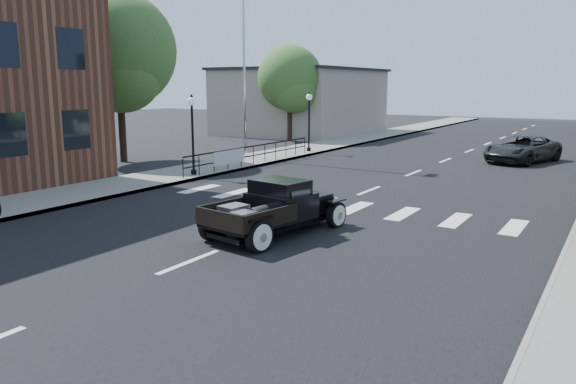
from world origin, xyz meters
The scene contains 14 objects.
ground centered at (0.00, 0.00, 0.00)m, with size 120.00×120.00×0.00m, color black.
road centered at (0.00, 15.00, 0.01)m, with size 14.00×80.00×0.02m, color black.
road_markings centered at (0.00, 10.00, 0.00)m, with size 12.00×60.00×0.06m, color silver, non-canonical shape.
sidewalk_left centered at (-8.50, 15.00, 0.07)m, with size 3.00×80.00×0.15m, color gray.
low_building_left centered at (-15.00, 28.00, 2.50)m, with size 10.00×12.00×5.00m, color #A99E8E.
railing centered at (-7.30, 10.00, 0.65)m, with size 0.08×10.00×1.00m, color black, non-canonical shape.
banner centered at (-7.22, 8.00, 0.45)m, with size 0.04×2.20×0.60m, color silver, non-canonical shape.
lamp_post_b centered at (-7.60, 6.00, 1.83)m, with size 0.36×0.36×3.37m, color black, non-canonical shape.
lamp_post_c centered at (-7.60, 16.00, 1.83)m, with size 0.36×0.36×3.37m, color black, non-canonical shape.
flagpole centered at (-9.20, 12.00, 6.47)m, with size 0.12×0.12×12.63m, color silver.
big_tree_near centered at (-14.00, 8.00, 4.22)m, with size 5.75×5.75×8.45m, color #395E28, non-canonical shape.
big_tree_far centered at (-12.50, 22.00, 3.31)m, with size 4.51×4.51×6.63m, color #395E28, non-canonical shape.
hotrod_pickup centered at (0.34, 0.01, 0.74)m, with size 1.99×4.25×1.47m, color black, non-canonical shape.
second_car centered at (3.48, 18.39, 0.67)m, with size 2.22×4.80×1.34m, color black.
Camera 1 is at (8.06, -12.03, 3.87)m, focal length 35.00 mm.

